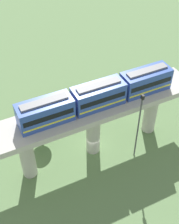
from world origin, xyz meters
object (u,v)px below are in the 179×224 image
object	(u,v)px
parked_car_orange	(33,109)
parked_car_red	(67,108)
tree_near_viaduct	(41,125)
train	(98,95)
signal_post	(138,125)

from	to	relation	value
parked_car_orange	parked_car_red	xyz separation A→B (m)	(-2.17, -5.06, 0.00)
parked_car_red	tree_near_viaduct	distance (m)	7.64
train	parked_car_orange	xyz separation A→B (m)	(11.33, 5.80, -9.10)
parked_car_orange	tree_near_viaduct	bearing A→B (deg)	178.76
parked_car_orange	signal_post	bearing A→B (deg)	-140.87
tree_near_viaduct	parked_car_red	bearing A→B (deg)	-52.84
train	tree_near_viaduct	xyz separation A→B (m)	(4.77, 6.53, -6.69)
train	tree_near_viaduct	world-z (taller)	train
parked_car_orange	signal_post	xyz separation A→B (m)	(-14.73, -9.96, 5.24)
train	parked_car_red	distance (m)	12.93
tree_near_viaduct	signal_post	size ratio (longest dim) A/B	0.43
tree_near_viaduct	train	bearing A→B (deg)	-126.18
train	parked_car_orange	distance (m)	15.65
tree_near_viaduct	signal_post	distance (m)	13.75
parked_car_red	train	bearing A→B (deg)	-177.19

